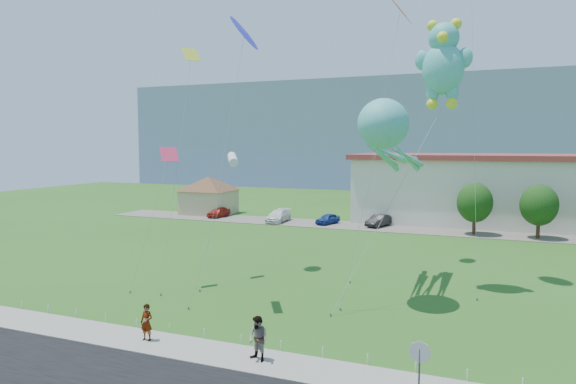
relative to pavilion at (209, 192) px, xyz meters
The scene contains 22 objects.
ground 45.05m from the pavilion, 57.72° to the right, with size 160.00×160.00×0.00m, color #2A5718.
sidewalk 47.39m from the pavilion, 59.50° to the right, with size 80.00×2.50×0.10m, color gray.
parking_strip 24.37m from the pavilion, ahead, with size 70.00×6.00×0.06m, color #59544C.
hill_ridge 85.96m from the pavilion, 73.69° to the left, with size 160.00×50.00×25.00m, color slate.
pavilion is the anchor object (origin of this frame).
stop_sign 53.90m from the pavilion, 51.56° to the right, with size 0.80×0.07×2.50m.
rope_fence 46.13m from the pavilion, 58.59° to the right, with size 26.05×0.05×0.50m.
tree_near 34.24m from the pavilion, ahead, with size 3.60×3.60×5.47m.
tree_mid 40.20m from the pavilion, ahead, with size 3.60×3.60×5.47m.
pedestrian_left 45.70m from the pavilion, 63.04° to the right, with size 0.64×0.42×1.75m, color gray.
pedestrian_right 48.74m from the pavilion, 56.93° to the right, with size 0.94×0.73×1.94m, color gray.
parked_car_red 4.56m from the pavilion, 40.83° to the right, with size 1.54×3.84×1.31m, color #AF2115.
parked_car_white 12.39m from the pavilion, 16.45° to the right, with size 2.00×4.91×1.42m, color white.
parked_car_blue 18.18m from the pavilion, ahead, with size 1.44×3.57×1.22m, color navy.
parked_car_black 23.99m from the pavilion, ahead, with size 1.42×4.08×1.34m, color black.
octopus_kite 42.13m from the pavilion, 44.40° to the right, with size 3.31×9.52×12.00m.
teddy_bear_kite 43.06m from the pavilion, 38.43° to the right, with size 6.62×9.30×17.20m.
small_kite_blue 34.67m from the pavilion, 54.47° to the right, with size 1.80×7.60×18.20m.
small_kite_yellow 35.49m from the pavilion, 61.53° to the right, with size 1.41×5.71×15.97m.
small_kite_pink 36.16m from the pavilion, 63.69° to the right, with size 2.07×3.23×9.15m.
small_kite_orange 37.80m from the pavilion, 33.48° to the right, with size 2.52×9.06×20.61m.
small_kite_white 41.06m from the pavilion, 57.37° to the right, with size 2.40×2.73×8.96m.
Camera 1 is at (11.69, -22.06, 9.34)m, focal length 32.00 mm.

